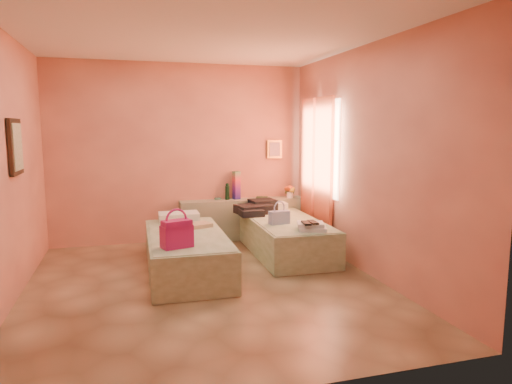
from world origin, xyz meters
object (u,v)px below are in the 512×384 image
Objects in this scene: headboard_ledge at (243,219)px; blue_handbag at (279,217)px; green_book at (262,198)px; magenta_handbag at (177,234)px; bed_left at (187,253)px; towel_stack at (312,226)px; flower_vase at (290,190)px; bed_right at (285,236)px; water_bottle at (227,192)px.

blue_handbag is at bearing -82.60° from headboard_ledge.
magenta_handbag is at bearing -106.18° from green_book.
bed_left is 6.08× the size of magenta_handbag.
towel_stack is at bearing -68.27° from blue_handbag.
magenta_handbag reaches higher than bed_left.
flower_vase is (1.91, 1.48, 0.52)m from bed_left.
bed_right is at bearing 97.27° from towel_stack.
flower_vase is 0.75× the size of magenta_handbag.
magenta_handbag is (-1.31, -2.18, 0.33)m from headboard_ledge.
bed_left is 1.00× the size of bed_right.
bed_right is 2.05m from magenta_handbag.
water_bottle is 0.76× the size of magenta_handbag.
flower_vase is at bearing 67.53° from bed_right.
green_book is (-0.04, 1.02, 0.42)m from bed_right.
headboard_ledge is 7.35× the size of blue_handbag.
headboard_ledge is 0.91m from flower_vase.
magenta_handbag reaches higher than green_book.
bed_right is 0.47m from blue_handbag.
flower_vase is at bearing 38.94° from bed_left.
flower_vase is 2.98m from magenta_handbag.
headboard_ledge is at bearing 104.05° from towel_stack.
blue_handbag is at bearing -122.63° from bed_right.
flower_vase is (0.47, -0.04, 0.11)m from green_book.
green_book reaches higher than bed_right.
blue_handbag is at bearing 13.12° from magenta_handbag.
water_bottle is 1.98m from towel_stack.
magenta_handbag is at bearing -144.49° from bed_right.
water_bottle is at bearing 174.98° from flower_vase.
bed_left is at bearing -178.60° from blue_handbag.
green_book is at bearing 174.96° from flower_vase.
flower_vase is 0.88× the size of blue_handbag.
blue_handbag is at bearing 119.99° from towel_stack.
green_book is 2.70m from magenta_handbag.
blue_handbag is at bearing 10.91° from bed_left.
green_book is 0.67× the size of blue_handbag.
water_bottle is 1.34× the size of green_book.
flower_vase reaches higher than blue_handbag.
flower_vase is (1.04, -0.09, -0.00)m from water_bottle.
bed_left is at bearing -160.25° from bed_right.
towel_stack is at bearing -100.84° from flower_vase.
water_bottle reaches higher than magenta_handbag.
flower_vase reaches higher than bed_right.
bed_right is 8.15× the size of flower_vase.
bed_left is (-1.12, -1.55, -0.08)m from headboard_ledge.
water_bottle is (-0.25, 0.02, 0.45)m from headboard_ledge.
bed_left is 0.78m from magenta_handbag.
water_bottle is 0.90× the size of blue_handbag.
magenta_handbag is at bearing -115.57° from water_bottle.
water_bottle reaches higher than bed_right.
towel_stack is (1.58, -0.27, 0.30)m from bed_left.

